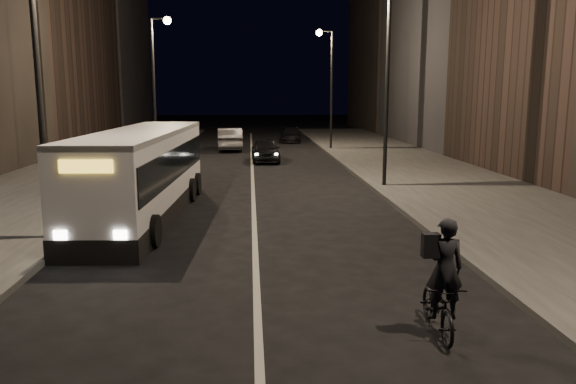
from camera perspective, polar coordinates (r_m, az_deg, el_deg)
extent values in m
plane|color=black|center=(12.02, -3.21, -9.68)|extent=(180.00, 180.00, 0.00)
cube|color=#343432|center=(27.03, 14.72, 1.30)|extent=(7.00, 70.00, 0.16)
cube|color=#343432|center=(26.97, -21.98, 0.88)|extent=(7.00, 70.00, 0.16)
cylinder|color=black|center=(24.00, 10.02, 10.19)|extent=(0.16, 0.16, 8.00)
cylinder|color=black|center=(39.72, 4.44, 10.23)|extent=(0.16, 0.16, 8.00)
cube|color=black|center=(39.87, 3.86, 15.99)|extent=(0.90, 0.08, 0.08)
sphere|color=#FFD18C|center=(39.81, 3.19, 15.87)|extent=(0.44, 0.44, 0.44)
cylinder|color=black|center=(16.27, -23.99, 9.58)|extent=(0.16, 0.16, 8.00)
cylinder|color=black|center=(33.76, -13.46, 10.01)|extent=(0.16, 0.16, 8.00)
cube|color=black|center=(33.94, -12.97, 16.80)|extent=(0.90, 0.08, 0.08)
sphere|color=#FFD18C|center=(33.87, -12.18, 16.68)|extent=(0.44, 0.44, 0.44)
cube|color=white|center=(18.92, -14.50, 1.72)|extent=(2.77, 10.68, 2.82)
cube|color=black|center=(18.87, -14.56, 2.91)|extent=(2.82, 10.33, 1.01)
cube|color=white|center=(18.78, -14.69, 5.85)|extent=(2.79, 10.68, 0.16)
cube|color=gold|center=(13.76, -19.83, 2.47)|extent=(1.24, 0.17, 0.31)
cylinder|color=black|center=(15.95, -21.33, -3.74)|extent=(0.36, 0.90, 0.88)
cylinder|color=black|center=(15.31, -13.57, -3.87)|extent=(0.36, 0.90, 0.88)
cylinder|color=black|center=(22.55, -15.13, 0.51)|extent=(0.36, 0.90, 0.88)
cylinder|color=black|center=(22.10, -9.59, 0.53)|extent=(0.36, 0.90, 0.88)
imported|color=black|center=(10.10, 15.03, -11.13)|extent=(0.71, 1.82, 0.94)
imported|color=black|center=(9.68, 15.61, -7.49)|extent=(0.64, 0.44, 1.71)
imported|color=black|center=(33.31, -2.32, 4.28)|extent=(1.67, 4.03, 1.37)
imported|color=#3A3B3D|center=(40.05, -5.93, 5.37)|extent=(1.91, 4.86, 1.58)
imported|color=black|center=(46.53, 0.26, 5.84)|extent=(1.84, 4.13, 1.18)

